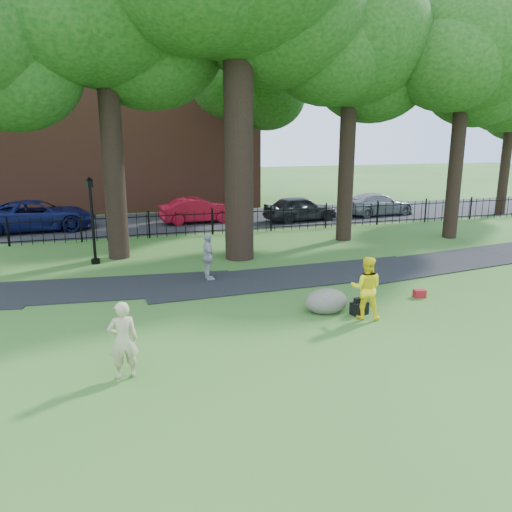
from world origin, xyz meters
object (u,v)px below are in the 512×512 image
object	(u,v)px
lamppost	(93,222)
red_sedan	(198,210)
woman	(123,340)
boulder	(326,299)
man	(366,288)

from	to	relation	value
lamppost	red_sedan	xyz separation A→B (m)	(5.34, 7.64, -0.91)
woman	boulder	bearing A→B (deg)	-160.98
woman	man	distance (m)	6.41
woman	boulder	xyz separation A→B (m)	(5.46, 2.31, -0.45)
woman	red_sedan	size ratio (longest dim) A/B	0.38
lamppost	boulder	bearing A→B (deg)	-69.35
boulder	lamppost	distance (m)	9.59
woman	boulder	world-z (taller)	woman
man	woman	bearing A→B (deg)	42.17
man	lamppost	distance (m)	10.62
woman	man	size ratio (longest dim) A/B	0.96
woman	red_sedan	world-z (taller)	woman
lamppost	red_sedan	distance (m)	9.36
boulder	woman	bearing A→B (deg)	-157.03
lamppost	red_sedan	world-z (taller)	lamppost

